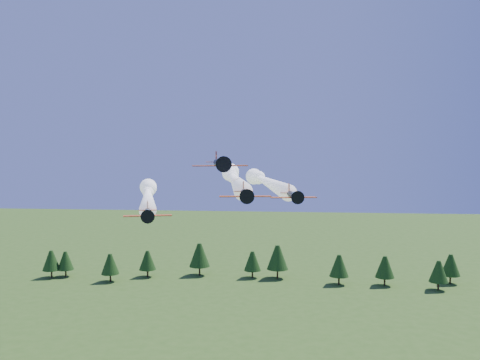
# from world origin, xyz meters

# --- Properties ---
(plane_lead) EXTENTS (12.46, 51.92, 3.70)m
(plane_lead) POSITION_xyz_m (-1.06, 21.55, 41.67)
(plane_lead) COLOR black
(plane_lead) RESTS_ON ground
(plane_left) EXTENTS (16.71, 47.29, 3.70)m
(plane_left) POSITION_xyz_m (-17.94, 24.22, 38.31)
(plane_left) COLOR black
(plane_left) RESTS_ON ground
(plane_right) EXTENTS (13.98, 51.79, 3.70)m
(plane_right) POSITION_xyz_m (4.16, 30.50, 40.69)
(plane_right) COLOR black
(plane_right) RESTS_ON ground
(plane_slot) EXTENTS (8.58, 9.50, 3.01)m
(plane_slot) POSITION_xyz_m (-1.68, 6.25, 45.08)
(plane_slot) COLOR black
(plane_slot) RESTS_ON ground
(treeline) EXTENTS (160.58, 18.98, 11.88)m
(treeline) POSITION_xyz_m (-1.05, 109.55, 6.55)
(treeline) COLOR #382314
(treeline) RESTS_ON ground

